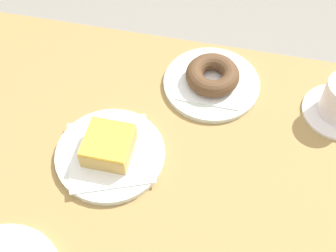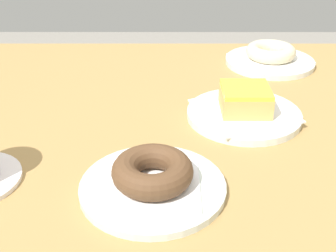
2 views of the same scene
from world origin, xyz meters
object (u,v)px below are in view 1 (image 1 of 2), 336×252
Objects in this scene: plate_chocolate_ring at (211,84)px; donut_chocolate_ring at (212,75)px; donut_glazed_square at (109,145)px; plate_glazed_square at (110,154)px.

donut_chocolate_ring is at bearing 0.00° from plate_chocolate_ring.
donut_chocolate_ring reaches higher than plate_chocolate_ring.
donut_glazed_square is 0.42× the size of plate_chocolate_ring.
plate_glazed_square is 1.02× the size of plate_chocolate_ring.
donut_glazed_square reaches higher than plate_glazed_square.
donut_chocolate_ring is (0.15, 0.21, 0.02)m from plate_glazed_square.
plate_glazed_square is 0.26m from plate_chocolate_ring.
plate_glazed_square is 0.26m from donut_chocolate_ring.
plate_chocolate_ring is at bearing 0.00° from donut_chocolate_ring.
donut_glazed_square is at bearing -126.40° from donut_chocolate_ring.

